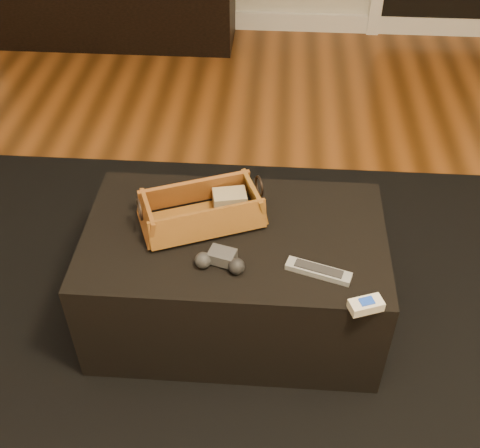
# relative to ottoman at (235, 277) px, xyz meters

# --- Properties ---
(floor) EXTENTS (5.00, 5.50, 0.01)m
(floor) POSITION_rel_ottoman_xyz_m (-0.11, -0.17, -0.23)
(floor) COLOR brown
(floor) RESTS_ON ground
(baseboard) EXTENTS (5.00, 0.04, 0.12)m
(baseboard) POSITION_rel_ottoman_xyz_m (-0.11, 2.56, -0.16)
(baseboard) COLOR white
(baseboard) RESTS_ON floor
(area_rug) EXTENTS (2.60, 2.00, 0.01)m
(area_rug) POSITION_rel_ottoman_xyz_m (0.00, -0.05, -0.22)
(area_rug) COLOR black
(area_rug) RESTS_ON floor
(ottoman) EXTENTS (1.00, 0.60, 0.42)m
(ottoman) POSITION_rel_ottoman_xyz_m (0.00, 0.00, 0.00)
(ottoman) COLOR black
(ottoman) RESTS_ON area_rug
(tv_remote) EXTENTS (0.21, 0.14, 0.02)m
(tv_remote) POSITION_rel_ottoman_xyz_m (-0.13, 0.03, 0.24)
(tv_remote) COLOR black
(tv_remote) RESTS_ON wicker_basket
(cloth_bundle) EXTENTS (0.12, 0.10, 0.06)m
(cloth_bundle) POSITION_rel_ottoman_xyz_m (-0.02, 0.12, 0.25)
(cloth_bundle) COLOR tan
(cloth_bundle) RESTS_ON wicker_basket
(wicker_basket) EXTENTS (0.45, 0.34, 0.14)m
(wicker_basket) POSITION_rel_ottoman_xyz_m (-0.11, 0.05, 0.26)
(wicker_basket) COLOR olive
(wicker_basket) RESTS_ON ottoman
(game_controller) EXTENTS (0.16, 0.11, 0.05)m
(game_controller) POSITION_rel_ottoman_xyz_m (-0.03, -0.15, 0.24)
(game_controller) COLOR #393A3C
(game_controller) RESTS_ON ottoman
(silver_remote) EXTENTS (0.21, 0.10, 0.02)m
(silver_remote) POSITION_rel_ottoman_xyz_m (0.27, -0.16, 0.22)
(silver_remote) COLOR #A0A4A8
(silver_remote) RESTS_ON ottoman
(cream_gadget) EXTENTS (0.11, 0.08, 0.04)m
(cream_gadget) POSITION_rel_ottoman_xyz_m (0.40, -0.29, 0.23)
(cream_gadget) COLOR silver
(cream_gadget) RESTS_ON ottoman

